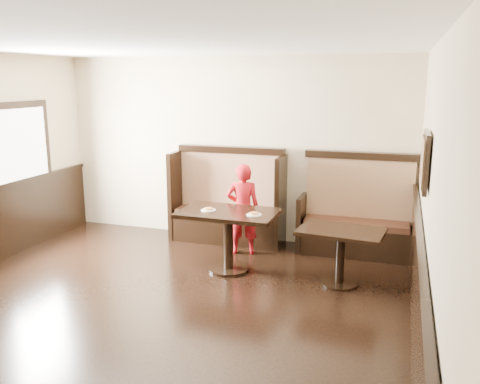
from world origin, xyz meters
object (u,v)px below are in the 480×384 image
at_px(booth_neighbor, 357,220).
at_px(table_main, 228,225).
at_px(table_neighbor, 341,243).
at_px(child, 243,209).
at_px(booth_main, 228,207).

height_order(booth_neighbor, table_main, booth_neighbor).
relative_size(table_neighbor, child, 0.82).
xyz_separation_m(table_main, table_neighbor, (1.44, -0.03, -0.09)).
relative_size(booth_neighbor, child, 1.26).
relative_size(booth_main, table_neighbor, 1.64).
bearing_deg(child, booth_main, -67.73).
relative_size(table_main, child, 0.97).
height_order(booth_main, table_main, booth_main).
distance_m(booth_main, child, 0.67).
relative_size(booth_main, booth_neighbor, 1.06).
bearing_deg(child, table_main, 76.39).
distance_m(table_neighbor, child, 1.64).
xyz_separation_m(booth_main, booth_neighbor, (1.95, -0.00, -0.05)).
bearing_deg(booth_main, table_neighbor, -33.59).
bearing_deg(booth_neighbor, table_main, -141.78).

